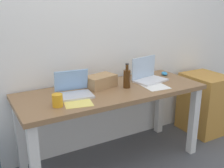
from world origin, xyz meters
name	(u,v)px	position (x,y,z in m)	size (l,w,h in m)	color
ground_plane	(112,161)	(0.00, 0.00, 0.00)	(8.00, 8.00, 0.00)	#515459
back_wall	(92,20)	(0.00, 0.38, 1.30)	(5.20, 0.08, 2.60)	white
desk	(112,101)	(0.00, 0.00, 0.62)	(1.67, 0.64, 0.73)	olive
laptop_left	(74,90)	(-0.35, 0.03, 0.77)	(0.31, 0.26, 0.20)	silver
laptop_right	(148,76)	(0.44, 0.06, 0.78)	(0.35, 0.26, 0.23)	silver
beer_bottle	(127,78)	(0.14, -0.02, 0.82)	(0.06, 0.06, 0.22)	#47280F
computer_mouse	(164,73)	(0.71, 0.14, 0.75)	(0.06, 0.10, 0.03)	#338CC6
cardboard_box	(101,81)	(-0.06, 0.11, 0.78)	(0.27, 0.17, 0.11)	tan
coffee_mug	(57,100)	(-0.54, -0.14, 0.78)	(0.08, 0.08, 0.10)	gold
paper_sheet_front_left	(77,101)	(-0.38, -0.10, 0.73)	(0.21, 0.30, 0.00)	#F4E06B
paper_sheet_front_right	(153,85)	(0.39, -0.09, 0.73)	(0.21, 0.30, 0.00)	white
filing_cabinet	(204,103)	(1.24, 0.03, 0.34)	(0.40, 0.48, 0.68)	#C68938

